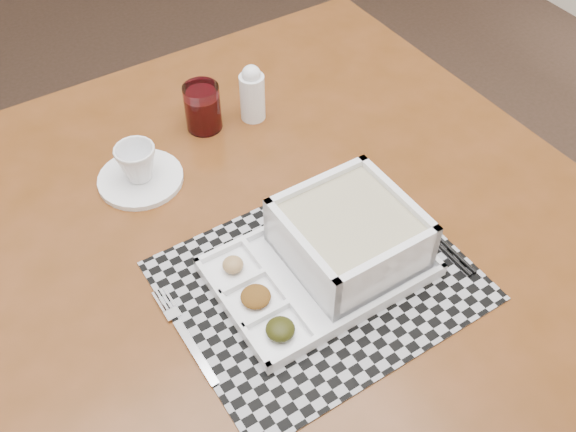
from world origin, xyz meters
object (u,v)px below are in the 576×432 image
object	(u,v)px
juice_glass	(203,109)
cup	(137,163)
creamer_bottle	(252,93)
serving_tray	(341,245)
dining_table	(269,263)

from	to	relation	value
juice_glass	cup	bearing A→B (deg)	-154.75
juice_glass	creamer_bottle	size ratio (longest dim) A/B	0.79
serving_tray	juice_glass	bearing A→B (deg)	94.73
cup	juice_glass	world-z (taller)	juice_glass
dining_table	juice_glass	world-z (taller)	juice_glass
dining_table	cup	xyz separation A→B (m)	(-0.13, 0.22, 0.13)
creamer_bottle	juice_glass	bearing A→B (deg)	167.01
juice_glass	creamer_bottle	world-z (taller)	creamer_bottle
serving_tray	juice_glass	xyz separation A→B (m)	(-0.03, 0.41, 0.00)
dining_table	serving_tray	xyz separation A→B (m)	(0.06, -0.11, 0.13)
cup	juice_glass	xyz separation A→B (m)	(0.16, 0.08, -0.00)
serving_tray	juice_glass	distance (m)	0.41
dining_table	creamer_bottle	distance (m)	0.33
dining_table	cup	size ratio (longest dim) A/B	16.06
dining_table	serving_tray	distance (m)	0.18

